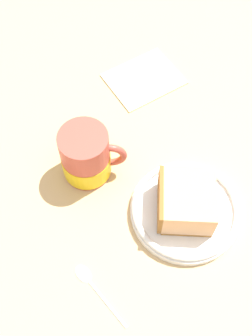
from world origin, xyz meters
TOP-DOWN VIEW (x-y plane):
  - ground_plane at (0.00, 0.00)cm, footprint 155.12×155.12cm
  - small_plate at (-2.00, 5.32)cm, footprint 16.97×16.97cm
  - cake_slice at (-1.81, 5.14)cm, footprint 11.85×11.87cm
  - tea_mug at (4.68, -10.41)cm, footprint 9.16×8.62cm
  - teaspoon at (15.89, 4.37)cm, footprint 2.00×11.20cm
  - folded_napkin at (-15.29, -19.13)cm, footprint 14.50×12.28cm

SIDE VIEW (x-z plane):
  - ground_plane at x=0.00cm, z-range -2.31..0.00cm
  - folded_napkin at x=-15.29cm, z-range 0.00..0.60cm
  - teaspoon at x=15.89cm, z-range -0.04..0.76cm
  - small_plate at x=-2.00cm, z-range -0.01..2.11cm
  - cake_slice at x=-1.81cm, z-range 1.20..6.92cm
  - tea_mug at x=4.68cm, z-range -0.60..9.02cm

